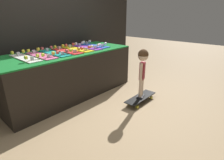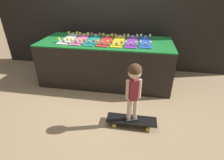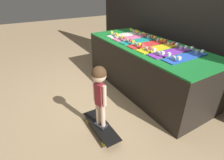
# 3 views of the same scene
# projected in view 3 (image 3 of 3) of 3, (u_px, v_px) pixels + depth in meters

# --- Properties ---
(ground_plane) EXTENTS (16.00, 16.00, 0.00)m
(ground_plane) POSITION_uv_depth(u_px,v_px,m) (118.00, 95.00, 2.97)
(ground_plane) COLOR tan
(back_wall) EXTENTS (5.17, 0.10, 2.36)m
(back_wall) POSITION_uv_depth(u_px,v_px,m) (182.00, 16.00, 2.99)
(back_wall) COLOR black
(back_wall) RESTS_ON ground_plane
(display_rack) EXTENTS (2.38, 0.97, 0.80)m
(display_rack) POSITION_uv_depth(u_px,v_px,m) (146.00, 67.00, 3.04)
(display_rack) COLOR black
(display_rack) RESTS_ON ground_plane
(skateboard_white_on_rack) EXTENTS (0.19, 0.70, 0.09)m
(skateboard_white_on_rack) POSITION_uv_depth(u_px,v_px,m) (124.00, 34.00, 3.37)
(skateboard_white_on_rack) COLOR white
(skateboard_white_on_rack) RESTS_ON display_rack
(skateboard_pink_on_rack) EXTENTS (0.19, 0.70, 0.09)m
(skateboard_pink_on_rack) POSITION_uv_depth(u_px,v_px,m) (131.00, 37.00, 3.19)
(skateboard_pink_on_rack) COLOR pink
(skateboard_pink_on_rack) RESTS_ON display_rack
(skateboard_teal_on_rack) EXTENTS (0.19, 0.70, 0.09)m
(skateboard_teal_on_rack) POSITION_uv_depth(u_px,v_px,m) (139.00, 40.00, 3.01)
(skateboard_teal_on_rack) COLOR teal
(skateboard_teal_on_rack) RESTS_ON display_rack
(skateboard_red_on_rack) EXTENTS (0.19, 0.70, 0.09)m
(skateboard_red_on_rack) POSITION_uv_depth(u_px,v_px,m) (147.00, 44.00, 2.83)
(skateboard_red_on_rack) COLOR red
(skateboard_red_on_rack) RESTS_ON display_rack
(skateboard_yellow_on_rack) EXTENTS (0.19, 0.70, 0.09)m
(skateboard_yellow_on_rack) POSITION_uv_depth(u_px,v_px,m) (158.00, 47.00, 2.65)
(skateboard_yellow_on_rack) COLOR yellow
(skateboard_yellow_on_rack) RESTS_ON display_rack
(skateboard_purple_on_rack) EXTENTS (0.19, 0.70, 0.09)m
(skateboard_purple_on_rack) POSITION_uv_depth(u_px,v_px,m) (170.00, 52.00, 2.48)
(skateboard_purple_on_rack) COLOR purple
(skateboard_purple_on_rack) RESTS_ON display_rack
(skateboard_blue_on_rack) EXTENTS (0.19, 0.70, 0.09)m
(skateboard_blue_on_rack) POSITION_uv_depth(u_px,v_px,m) (185.00, 56.00, 2.32)
(skateboard_blue_on_rack) COLOR blue
(skateboard_blue_on_rack) RESTS_ON display_rack
(skateboard_on_floor) EXTENTS (0.67, 0.20, 0.09)m
(skateboard_on_floor) POSITION_uv_depth(u_px,v_px,m) (101.00, 126.00, 2.21)
(skateboard_on_floor) COLOR black
(skateboard_on_floor) RESTS_ON ground_plane
(child) EXTENTS (0.19, 0.16, 0.81)m
(child) POSITION_uv_depth(u_px,v_px,m) (99.00, 87.00, 1.93)
(child) COLOR #2D2D33
(child) RESTS_ON skateboard_on_floor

